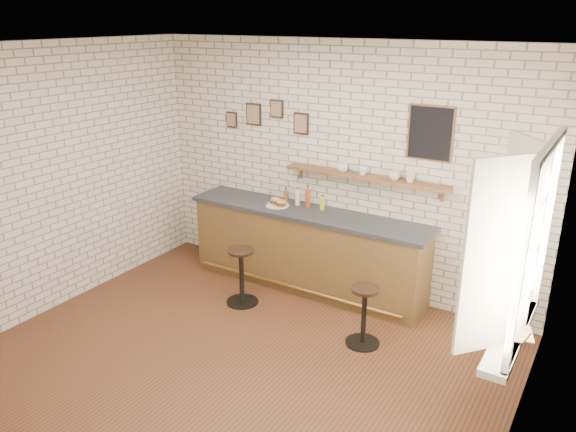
% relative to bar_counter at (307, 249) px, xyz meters
% --- Properties ---
extents(ground, '(5.00, 5.00, 0.00)m').
position_rel_bar_counter_xyz_m(ground, '(0.24, -1.70, -0.51)').
color(ground, '#57321D').
rests_on(ground, ground).
extents(bar_counter, '(3.10, 0.65, 1.01)m').
position_rel_bar_counter_xyz_m(bar_counter, '(0.00, 0.00, 0.00)').
color(bar_counter, brown).
rests_on(bar_counter, ground).
extents(sandwich_plate, '(0.28, 0.28, 0.01)m').
position_rel_bar_counter_xyz_m(sandwich_plate, '(-0.41, -0.03, 0.51)').
color(sandwich_plate, white).
rests_on(sandwich_plate, bar_counter).
extents(ciabatta_sandwich, '(0.26, 0.17, 0.08)m').
position_rel_bar_counter_xyz_m(ciabatta_sandwich, '(-0.40, -0.03, 0.56)').
color(ciabatta_sandwich, tan).
rests_on(ciabatta_sandwich, sandwich_plate).
extents(potato_chips, '(0.26, 0.17, 0.00)m').
position_rel_bar_counter_xyz_m(potato_chips, '(-0.42, -0.03, 0.52)').
color(potato_chips, '#C49445').
rests_on(potato_chips, sandwich_plate).
extents(bitters_bottle_brown, '(0.06, 0.06, 0.20)m').
position_rel_bar_counter_xyz_m(bitters_bottle_brown, '(-0.38, 0.13, 0.59)').
color(bitters_bottle_brown, brown).
rests_on(bitters_bottle_brown, bar_counter).
extents(bitters_bottle_white, '(0.06, 0.06, 0.23)m').
position_rel_bar_counter_xyz_m(bitters_bottle_white, '(-0.21, 0.13, 0.60)').
color(bitters_bottle_white, silver).
rests_on(bitters_bottle_white, bar_counter).
extents(bitters_bottle_amber, '(0.07, 0.07, 0.28)m').
position_rel_bar_counter_xyz_m(bitters_bottle_amber, '(-0.07, 0.13, 0.62)').
color(bitters_bottle_amber, '#924117').
rests_on(bitters_bottle_amber, bar_counter).
extents(condiment_bottle_yellow, '(0.06, 0.06, 0.19)m').
position_rel_bar_counter_xyz_m(condiment_bottle_yellow, '(0.14, 0.13, 0.58)').
color(condiment_bottle_yellow, yellow).
rests_on(condiment_bottle_yellow, bar_counter).
extents(bar_stool_left, '(0.38, 0.38, 0.69)m').
position_rel_bar_counter_xyz_m(bar_stool_left, '(-0.44, -0.78, -0.14)').
color(bar_stool_left, black).
rests_on(bar_stool_left, ground).
extents(bar_stool_right, '(0.36, 0.36, 0.65)m').
position_rel_bar_counter_xyz_m(bar_stool_right, '(1.16, -0.84, -0.16)').
color(bar_stool_right, black).
rests_on(bar_stool_right, ground).
extents(wall_shelf, '(2.00, 0.18, 0.18)m').
position_rel_bar_counter_xyz_m(wall_shelf, '(0.64, 0.20, 0.97)').
color(wall_shelf, brown).
rests_on(wall_shelf, ground).
extents(shelf_cup_a, '(0.17, 0.17, 0.10)m').
position_rel_bar_counter_xyz_m(shelf_cup_a, '(0.35, 0.20, 1.04)').
color(shelf_cup_a, white).
rests_on(shelf_cup_a, wall_shelf).
extents(shelf_cup_b, '(0.11, 0.11, 0.09)m').
position_rel_bar_counter_xyz_m(shelf_cup_b, '(0.61, 0.20, 1.04)').
color(shelf_cup_b, white).
rests_on(shelf_cup_b, wall_shelf).
extents(shelf_cup_c, '(0.16, 0.16, 0.10)m').
position_rel_bar_counter_xyz_m(shelf_cup_c, '(1.00, 0.20, 1.05)').
color(shelf_cup_c, white).
rests_on(shelf_cup_c, wall_shelf).
extents(shelf_cup_d, '(0.12, 0.12, 0.10)m').
position_rel_bar_counter_xyz_m(shelf_cup_d, '(1.18, 0.20, 1.05)').
color(shelf_cup_d, white).
rests_on(shelf_cup_d, wall_shelf).
extents(back_wall_decor, '(2.96, 0.02, 0.56)m').
position_rel_bar_counter_xyz_m(back_wall_decor, '(0.47, 0.28, 1.54)').
color(back_wall_decor, black).
rests_on(back_wall_decor, ground).
extents(window_sill, '(0.20, 1.35, 0.06)m').
position_rel_bar_counter_xyz_m(window_sill, '(2.64, -1.40, 0.39)').
color(window_sill, white).
rests_on(window_sill, ground).
extents(casement_window, '(0.40, 1.30, 1.56)m').
position_rel_bar_counter_xyz_m(casement_window, '(2.60, -1.40, 1.14)').
color(casement_window, white).
rests_on(casement_window, ground).
extents(book_lower, '(0.24, 0.28, 0.02)m').
position_rel_bar_counter_xyz_m(book_lower, '(2.62, -1.48, 0.43)').
color(book_lower, tan).
rests_on(book_lower, window_sill).
extents(book_upper, '(0.18, 0.22, 0.02)m').
position_rel_bar_counter_xyz_m(book_upper, '(2.62, -1.50, 0.45)').
color(book_upper, tan).
rests_on(book_upper, book_lower).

